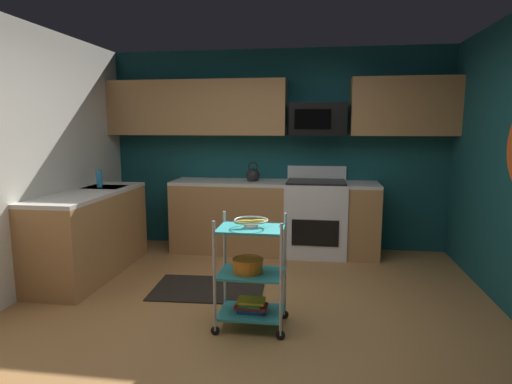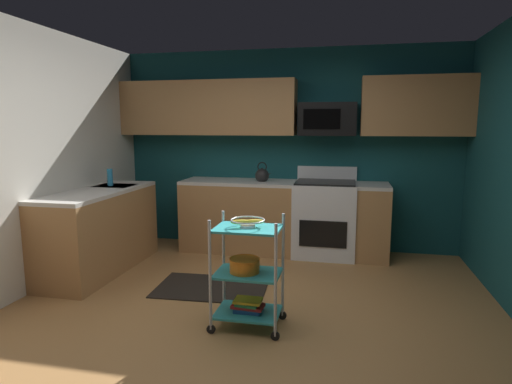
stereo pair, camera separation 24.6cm
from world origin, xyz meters
The scene contains 13 objects.
floor centered at (0.00, 0.00, -0.02)m, with size 4.40×4.80×0.04m, color #A87542.
wall_back centered at (0.00, 2.43, 1.30)m, with size 4.52×0.06×2.60m, color #14474C.
counter_run centered at (-0.75, 1.66, 0.46)m, with size 3.51×2.24×0.92m.
oven_range centered at (0.53, 2.10, 0.48)m, with size 0.76×0.65×1.10m.
upper_cabinets centered at (-0.12, 2.23, 1.85)m, with size 4.40×0.33×0.70m.
microwave centered at (0.53, 2.21, 1.70)m, with size 0.70×0.39×0.40m.
rolling_cart centered at (0.04, 0.00, 0.45)m, with size 0.58×0.39×0.91m.
fruit_bowl centered at (0.04, 0.00, 0.88)m, with size 0.27×0.27×0.07m.
mixing_bowl_large centered at (0.01, 0.00, 0.52)m, with size 0.25×0.25×0.11m.
book_stack centered at (0.04, 0.00, 0.18)m, with size 0.27×0.18×0.10m.
kettle centered at (-0.27, 2.10, 1.00)m, with size 0.21×0.18×0.26m.
dish_soap_bottle centered at (-1.94, 1.31, 1.02)m, with size 0.06×0.06×0.20m, color #2D8CBF.
floor_rug centered at (-0.51, 0.72, 0.01)m, with size 1.10×0.70×0.01m, color black.
Camera 2 is at (0.80, -3.18, 1.62)m, focal length 29.86 mm.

